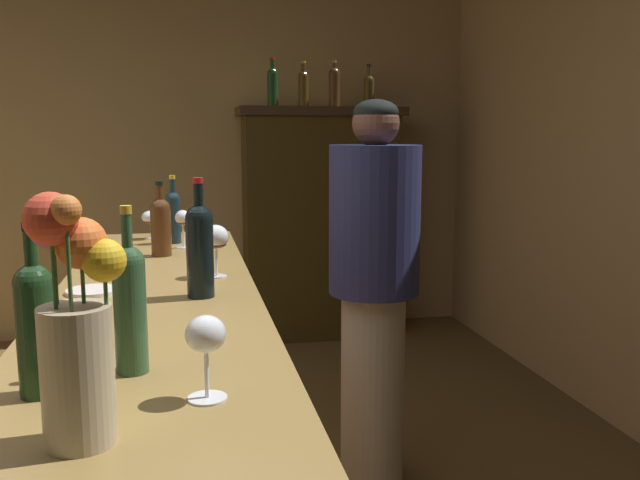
# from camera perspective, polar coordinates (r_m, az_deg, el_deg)

# --- Properties ---
(wall_back) EXTENTS (5.65, 0.12, 2.90)m
(wall_back) POSITION_cam_1_polar(r_m,az_deg,el_deg) (5.11, -19.13, 8.36)
(wall_back) COLOR #A68655
(wall_back) RESTS_ON ground
(bar_counter) EXTENTS (0.59, 2.41, 1.00)m
(bar_counter) POSITION_cam_1_polar(r_m,az_deg,el_deg) (2.24, -13.08, -16.56)
(bar_counter) COLOR #A06638
(bar_counter) RESTS_ON ground
(display_cabinet) EXTENTS (1.16, 0.46, 1.64)m
(display_cabinet) POSITION_cam_1_polar(r_m,az_deg,el_deg) (4.88, 0.01, 1.81)
(display_cabinet) COLOR #372A0F
(display_cabinet) RESTS_ON ground
(wine_bottle_syrah) EXTENTS (0.06, 0.06, 0.29)m
(wine_bottle_syrah) POSITION_cam_1_polar(r_m,az_deg,el_deg) (2.94, -12.19, 2.14)
(wine_bottle_syrah) COLOR #192B33
(wine_bottle_syrah) RESTS_ON bar_counter
(wine_bottle_rose) EXTENTS (0.08, 0.08, 0.34)m
(wine_bottle_rose) POSITION_cam_1_polar(r_m,az_deg,el_deg) (1.95, -10.04, -0.48)
(wine_bottle_rose) COLOR black
(wine_bottle_rose) RESTS_ON bar_counter
(wine_bottle_chardonnay) EXTENTS (0.07, 0.07, 0.31)m
(wine_bottle_chardonnay) POSITION_cam_1_polar(r_m,az_deg,el_deg) (1.30, -22.72, -6.39)
(wine_bottle_chardonnay) COLOR #1B391B
(wine_bottle_chardonnay) RESTS_ON bar_counter
(wine_bottle_riesling) EXTENTS (0.08, 0.08, 0.28)m
(wine_bottle_riesling) POSITION_cam_1_polar(r_m,az_deg,el_deg) (2.64, -13.20, 1.34)
(wine_bottle_riesling) COLOR #4C2B14
(wine_bottle_riesling) RESTS_ON bar_counter
(wine_bottle_pinot) EXTENTS (0.06, 0.06, 0.33)m
(wine_bottle_pinot) POSITION_cam_1_polar(r_m,az_deg,el_deg) (1.36, -15.64, -5.09)
(wine_bottle_pinot) COLOR #2F5232
(wine_bottle_pinot) RESTS_ON bar_counter
(wine_glass_front) EXTENTS (0.08, 0.08, 0.17)m
(wine_glass_front) POSITION_cam_1_polar(r_m,az_deg,el_deg) (2.22, -8.72, 0.05)
(wine_glass_front) COLOR white
(wine_glass_front) RESTS_ON bar_counter
(wine_glass_mid) EXTENTS (0.07, 0.07, 0.15)m
(wine_glass_mid) POSITION_cam_1_polar(r_m,az_deg,el_deg) (1.21, -9.55, -8.10)
(wine_glass_mid) COLOR white
(wine_glass_mid) RESTS_ON bar_counter
(wine_glass_rear) EXTENTS (0.08, 0.08, 0.13)m
(wine_glass_rear) POSITION_cam_1_polar(r_m,az_deg,el_deg) (3.08, -13.97, 1.76)
(wine_glass_rear) COLOR white
(wine_glass_rear) RESTS_ON bar_counter
(wine_glass_spare) EXTENTS (0.07, 0.07, 0.15)m
(wine_glass_spare) POSITION_cam_1_polar(r_m,az_deg,el_deg) (2.81, -11.41, 1.62)
(wine_glass_spare) COLOR white
(wine_glass_spare) RESTS_ON bar_counter
(flower_arrangement) EXTENTS (0.14, 0.11, 0.38)m
(flower_arrangement) POSITION_cam_1_polar(r_m,az_deg,el_deg) (1.07, -19.87, -6.28)
(flower_arrangement) COLOR tan
(flower_arrangement) RESTS_ON bar_counter
(cheese_plate) EXTENTS (0.15, 0.15, 0.01)m
(cheese_plate) POSITION_cam_1_polar(r_m,az_deg,el_deg) (2.10, -18.51, -4.07)
(cheese_plate) COLOR white
(cheese_plate) RESTS_ON bar_counter
(display_bottle_left) EXTENTS (0.07, 0.07, 0.33)m
(display_bottle_left) POSITION_cam_1_polar(r_m,az_deg,el_deg) (4.80, -4.00, 12.82)
(display_bottle_left) COLOR #173719
(display_bottle_left) RESTS_ON display_cabinet
(display_bottle_midleft) EXTENTS (0.07, 0.07, 0.31)m
(display_bottle_midleft) POSITION_cam_1_polar(r_m,az_deg,el_deg) (4.83, -1.40, 12.71)
(display_bottle_midleft) COLOR #463313
(display_bottle_midleft) RESTS_ON display_cabinet
(display_bottle_center) EXTENTS (0.08, 0.08, 0.32)m
(display_bottle_center) POSITION_cam_1_polar(r_m,az_deg,el_deg) (4.88, 1.20, 12.80)
(display_bottle_center) COLOR #492D17
(display_bottle_center) RESTS_ON display_cabinet
(display_bottle_midright) EXTENTS (0.07, 0.07, 0.30)m
(display_bottle_midright) POSITION_cam_1_polar(r_m,az_deg,el_deg) (4.93, 4.12, 12.48)
(display_bottle_midright) COLOR #403513
(display_bottle_midright) RESTS_ON display_cabinet
(bartender) EXTENTS (0.36, 0.36, 1.59)m
(bartender) POSITION_cam_1_polar(r_m,az_deg,el_deg) (2.75, 4.53, -3.51)
(bartender) COLOR #9B9683
(bartender) RESTS_ON ground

